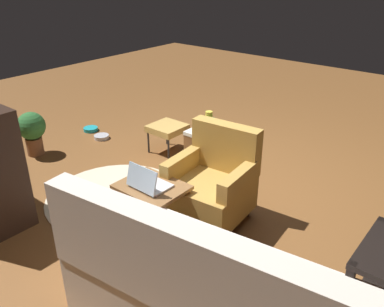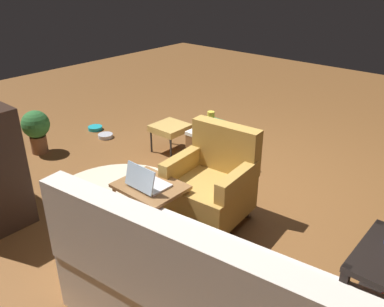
% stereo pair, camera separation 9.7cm
% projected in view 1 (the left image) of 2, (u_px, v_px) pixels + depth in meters
% --- Properties ---
extents(ground, '(12.00, 12.00, 0.00)m').
position_uv_depth(ground, '(222.00, 186.00, 4.29)').
color(ground, brown).
extents(couch, '(1.99, 1.07, 1.00)m').
position_uv_depth(couch, '(212.00, 294.00, 2.45)').
color(couch, silver).
rests_on(couch, ground).
extents(armchair, '(0.72, 0.73, 0.87)m').
position_uv_depth(armchair, '(212.00, 184.00, 3.61)').
color(armchair, '#B78C3F').
rests_on(armchair, ground).
extents(laptop_desk, '(0.56, 0.44, 0.48)m').
position_uv_depth(laptop_desk, '(152.00, 191.00, 3.37)').
color(laptop_desk, olive).
rests_on(laptop_desk, ground).
extents(laptop, '(0.32, 0.26, 0.21)m').
position_uv_depth(laptop, '(148.00, 182.00, 3.30)').
color(laptop, silver).
rests_on(laptop, laptop_desk).
extents(wicker_hamper, '(0.45, 0.45, 0.48)m').
position_uv_depth(wicker_hamper, '(211.00, 150.00, 4.54)').
color(wicker_hamper, brown).
rests_on(wicker_hamper, ground).
extents(book_stack_hamper, '(0.29, 0.23, 0.12)m').
position_uv_depth(book_stack_hamper, '(212.00, 125.00, 4.41)').
color(book_stack_hamper, '#2D72B2').
rests_on(book_stack_hamper, wicker_hamper).
extents(yellow_mug, '(0.08, 0.08, 0.10)m').
position_uv_depth(yellow_mug, '(209.00, 116.00, 4.37)').
color(yellow_mug, yellow).
rests_on(yellow_mug, book_stack_hamper).
extents(tv_remote, '(0.09, 0.17, 0.02)m').
position_uv_depth(tv_remote, '(209.00, 125.00, 4.55)').
color(tv_remote, '#262628').
rests_on(tv_remote, wicker_hamper).
extents(ottoman, '(0.40, 0.40, 0.36)m').
position_uv_depth(ottoman, '(167.00, 129.00, 4.93)').
color(ottoman, tan).
rests_on(ottoman, ground).
extents(circular_rug, '(1.41, 1.41, 0.01)m').
position_uv_depth(circular_rug, '(116.00, 196.00, 4.08)').
color(circular_rug, beige).
rests_on(circular_rug, ground).
extents(pet_bowl_steel, '(0.20, 0.20, 0.05)m').
position_uv_depth(pet_bowl_steel, '(102.00, 137.00, 5.43)').
color(pet_bowl_steel, silver).
rests_on(pet_bowl_steel, ground).
extents(pet_bowl_teal, '(0.20, 0.20, 0.05)m').
position_uv_depth(pet_bowl_teal, '(91.00, 129.00, 5.68)').
color(pet_bowl_teal, teal).
rests_on(pet_bowl_teal, ground).
extents(potted_plant, '(0.34, 0.34, 0.55)m').
position_uv_depth(potted_plant, '(32.00, 130.00, 4.86)').
color(potted_plant, brown).
rests_on(potted_plant, ground).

